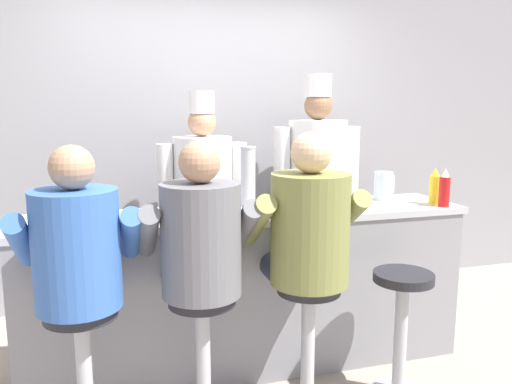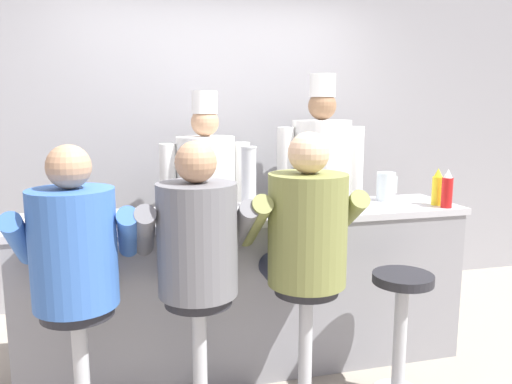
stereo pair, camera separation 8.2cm
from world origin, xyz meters
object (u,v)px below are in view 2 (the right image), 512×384
at_px(ketchup_bottle_red, 447,190).
at_px(coffee_mug_white, 185,212).
at_px(diner_seated_olive, 305,237).
at_px(breakfast_plate, 45,220).
at_px(mustard_bottle_yellow, 437,188).
at_px(cup_stack_steel, 249,176).
at_px(empty_stool_round, 401,315).
at_px(cook_in_whites_far, 321,181).
at_px(hot_sauce_bottle_orange, 298,202).
at_px(water_pitcher_clear, 386,186).
at_px(cereal_bowl, 75,223).
at_px(diner_seated_grey, 197,248).
at_px(diner_seated_blue, 75,257).
at_px(cook_in_whites_near, 206,196).

xyz_separation_m(ketchup_bottle_red, coffee_mug_white, (-1.62, 0.06, -0.07)).
bearing_deg(diner_seated_olive, breakfast_plate, 158.17).
height_order(mustard_bottle_yellow, cup_stack_steel, cup_stack_steel).
bearing_deg(diner_seated_olive, empty_stool_round, -3.52).
bearing_deg(mustard_bottle_yellow, cook_in_whites_far, 113.69).
bearing_deg(mustard_bottle_yellow, cup_stack_steel, 166.43).
distance_m(hot_sauce_bottle_orange, empty_stool_round, 0.85).
xyz_separation_m(water_pitcher_clear, cereal_bowl, (-1.95, -0.31, -0.07)).
height_order(mustard_bottle_yellow, breakfast_plate, mustard_bottle_yellow).
xyz_separation_m(breakfast_plate, diner_seated_grey, (0.75, -0.53, -0.07)).
xyz_separation_m(mustard_bottle_yellow, coffee_mug_white, (-1.61, -0.03, -0.07)).
bearing_deg(cup_stack_steel, mustard_bottle_yellow, -13.57).
height_order(diner_seated_blue, diner_seated_grey, diner_seated_grey).
relative_size(diner_seated_grey, cook_in_whites_near, 0.84).
bearing_deg(cup_stack_steel, breakfast_plate, -171.82).
distance_m(ketchup_bottle_red, water_pitcher_clear, 0.40).
xyz_separation_m(water_pitcher_clear, cook_in_whites_near, (-1.11, 0.67, -0.13)).
distance_m(hot_sauce_bottle_orange, cook_in_whites_far, 1.15).
xyz_separation_m(diner_seated_olive, cook_in_whites_far, (0.63, 1.36, 0.08)).
bearing_deg(water_pitcher_clear, diner_seated_blue, -161.60).
height_order(hot_sauce_bottle_orange, water_pitcher_clear, water_pitcher_clear).
bearing_deg(breakfast_plate, cereal_bowl, -48.70).
bearing_deg(empty_stool_round, cook_in_whites_near, 122.45).
distance_m(water_pitcher_clear, coffee_mug_white, 1.40).
height_order(mustard_bottle_yellow, empty_stool_round, mustard_bottle_yellow).
xyz_separation_m(mustard_bottle_yellow, diner_seated_grey, (-1.60, -0.41, -0.16)).
distance_m(cereal_bowl, cup_stack_steel, 1.09).
distance_m(cup_stack_steel, cook_in_whites_near, 0.68).
bearing_deg(diner_seated_blue, breakfast_plate, 110.41).
bearing_deg(diner_seated_grey, diner_seated_blue, -179.96).
bearing_deg(coffee_mug_white, diner_seated_blue, -144.93).
height_order(breakfast_plate, diner_seated_olive, diner_seated_olive).
bearing_deg(cereal_bowl, cook_in_whites_near, 49.54).
relative_size(cup_stack_steel, diner_seated_grey, 0.26).
relative_size(water_pitcher_clear, breakfast_plate, 0.84).
height_order(ketchup_bottle_red, diner_seated_grey, diner_seated_grey).
height_order(cereal_bowl, coffee_mug_white, coffee_mug_white).
bearing_deg(cup_stack_steel, diner_seated_grey, -121.91).
relative_size(cereal_bowl, diner_seated_olive, 0.11).
distance_m(hot_sauce_bottle_orange, breakfast_plate, 1.40).
relative_size(water_pitcher_clear, cook_in_whites_far, 0.10).
relative_size(diner_seated_blue, empty_stool_round, 2.03).
distance_m(cereal_bowl, empty_stool_round, 1.81).
relative_size(water_pitcher_clear, diner_seated_grey, 0.13).
bearing_deg(cook_in_whites_far, diner_seated_blue, -142.14).
relative_size(coffee_mug_white, empty_stool_round, 0.19).
bearing_deg(cook_in_whites_far, cup_stack_steel, -138.87).
height_order(mustard_bottle_yellow, water_pitcher_clear, mustard_bottle_yellow).
bearing_deg(empty_stool_round, diner_seated_grey, 178.33).
bearing_deg(mustard_bottle_yellow, diner_seated_olive, -158.54).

